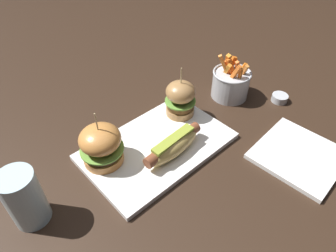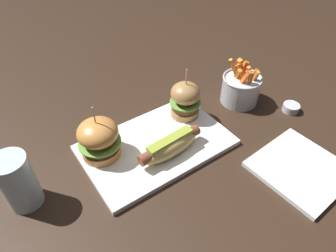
{
  "view_description": "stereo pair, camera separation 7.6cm",
  "coord_description": "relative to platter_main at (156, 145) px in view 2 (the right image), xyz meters",
  "views": [
    {
      "loc": [
        -0.35,
        -0.41,
        0.56
      ],
      "look_at": [
        0.04,
        0.0,
        0.05
      ],
      "focal_mm": 32.27,
      "sensor_mm": 36.0,
      "label": 1
    },
    {
      "loc": [
        -0.29,
        -0.46,
        0.56
      ],
      "look_at": [
        0.04,
        0.0,
        0.05
      ],
      "focal_mm": 32.27,
      "sensor_mm": 36.0,
      "label": 2
    }
  ],
  "objects": [
    {
      "name": "ground_plane",
      "position": [
        0.0,
        0.0,
        -0.01
      ],
      "size": [
        3.0,
        3.0,
        0.0
      ],
      "primitive_type": "plane",
      "color": "black"
    },
    {
      "name": "side_plate",
      "position": [
        0.24,
        -0.26,
        -0.0
      ],
      "size": [
        0.21,
        0.21,
        0.01
      ],
      "primitive_type": "cube",
      "rotation": [
        0.0,
        0.0,
        0.06
      ],
      "color": "white",
      "rests_on": "ground"
    },
    {
      "name": "water_glass",
      "position": [
        -0.32,
        0.03,
        0.06
      ],
      "size": [
        0.07,
        0.07,
        0.13
      ],
      "primitive_type": "cylinder",
      "color": "silver",
      "rests_on": "ground"
    },
    {
      "name": "fries_bucket",
      "position": [
        0.32,
        0.02,
        0.04
      ],
      "size": [
        0.12,
        0.12,
        0.14
      ],
      "color": "#B7BABF",
      "rests_on": "ground"
    },
    {
      "name": "slider_right",
      "position": [
        0.13,
        0.05,
        0.06
      ],
      "size": [
        0.09,
        0.09,
        0.15
      ],
      "color": "#9F7343",
      "rests_on": "platter_main"
    },
    {
      "name": "slider_left",
      "position": [
        -0.13,
        0.05,
        0.06
      ],
      "size": [
        0.1,
        0.1,
        0.14
      ],
      "color": "#C67F3D",
      "rests_on": "platter_main"
    },
    {
      "name": "sauce_ramekin",
      "position": [
        0.41,
        -0.1,
        0.0
      ],
      "size": [
        0.05,
        0.05,
        0.02
      ],
      "color": "#B7BABF",
      "rests_on": "ground"
    },
    {
      "name": "hot_dog",
      "position": [
        0.01,
        -0.05,
        0.03
      ],
      "size": [
        0.18,
        0.06,
        0.05
      ],
      "color": "tan",
      "rests_on": "platter_main"
    },
    {
      "name": "platter_main",
      "position": [
        0.0,
        0.0,
        0.0
      ],
      "size": [
        0.37,
        0.23,
        0.01
      ],
      "primitive_type": "cube",
      "color": "white",
      "rests_on": "ground"
    }
  ]
}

